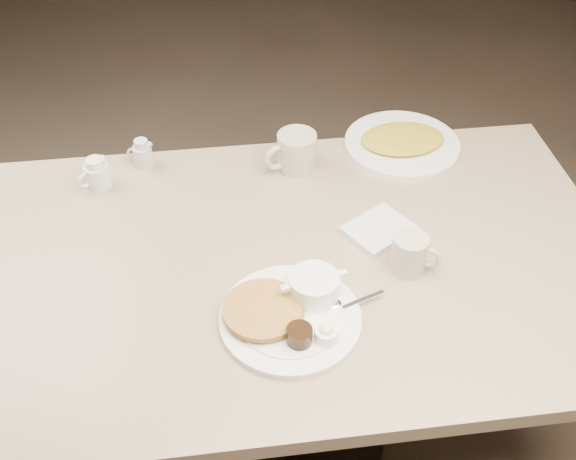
{
  "coord_description": "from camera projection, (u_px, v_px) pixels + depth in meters",
  "views": [
    {
      "loc": [
        -0.14,
        -1.05,
        1.81
      ],
      "look_at": [
        0.0,
        0.02,
        0.82
      ],
      "focal_mm": 41.82,
      "sensor_mm": 36.0,
      "label": 1
    }
  ],
  "objects": [
    {
      "name": "main_plate",
      "position": [
        291.0,
        310.0,
        1.36
      ],
      "size": [
        0.38,
        0.34,
        0.07
      ],
      "color": "white",
      "rests_on": "diner_table"
    },
    {
      "name": "napkin",
      "position": [
        379.0,
        230.0,
        1.55
      ],
      "size": [
        0.18,
        0.17,
        0.02
      ],
      "color": "silver",
      "rests_on": "diner_table"
    },
    {
      "name": "creamer_right",
      "position": [
        143.0,
        154.0,
        1.73
      ],
      "size": [
        0.07,
        0.06,
        0.08
      ],
      "color": "beige",
      "rests_on": "diner_table"
    },
    {
      "name": "coffee_mug_far",
      "position": [
        295.0,
        152.0,
        1.71
      ],
      "size": [
        0.15,
        0.13,
        0.1
      ],
      "color": "#B9B39D",
      "rests_on": "diner_table"
    },
    {
      "name": "hash_plate",
      "position": [
        402.0,
        142.0,
        1.81
      ],
      "size": [
        0.32,
        0.32,
        0.04
      ],
      "color": "white",
      "rests_on": "diner_table"
    },
    {
      "name": "coffee_mug_near",
      "position": [
        410.0,
        253.0,
        1.44
      ],
      "size": [
        0.12,
        0.1,
        0.09
      ],
      "color": "#BBB69E",
      "rests_on": "diner_table"
    },
    {
      "name": "creamer_left",
      "position": [
        97.0,
        174.0,
        1.67
      ],
      "size": [
        0.09,
        0.08,
        0.08
      ],
      "color": "white",
      "rests_on": "diner_table"
    },
    {
      "name": "diner_table",
      "position": [
        289.0,
        309.0,
        1.61
      ],
      "size": [
        1.5,
        0.9,
        0.75
      ],
      "color": "tan",
      "rests_on": "ground"
    }
  ]
}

